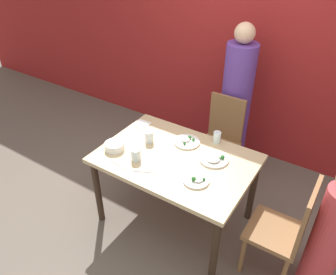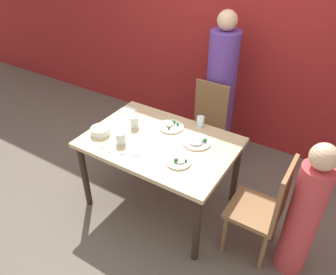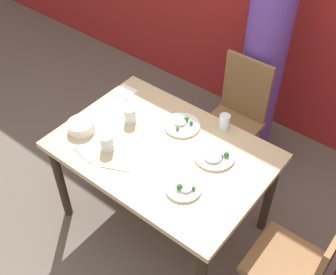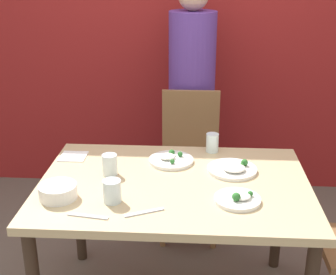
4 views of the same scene
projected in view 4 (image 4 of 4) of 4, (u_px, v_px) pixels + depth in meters
wall_back at (185, 18)px, 3.48m from camera, size 10.00×0.06×2.70m
dining_table at (174, 197)px, 2.31m from camera, size 1.32×0.92×0.75m
chair_adult_spot at (190, 160)px, 3.11m from camera, size 0.40×0.40×0.96m
person_adult at (191, 109)px, 3.32m from camera, size 0.32×0.32×1.65m
bowl_curry at (58, 191)px, 2.12m from camera, size 0.17×0.17×0.07m
plate_rice_adult at (238, 199)px, 2.09m from camera, size 0.21×0.21×0.06m
plate_rice_child at (233, 169)px, 2.39m from camera, size 0.25×0.25×0.05m
plate_noodles at (171, 159)px, 2.50m from camera, size 0.24×0.24×0.05m
glass_water_tall at (110, 165)px, 2.34m from camera, size 0.08×0.08×0.11m
glass_water_short at (112, 191)px, 2.08m from camera, size 0.08×0.08×0.10m
glass_water_center at (212, 143)px, 2.62m from camera, size 0.07×0.07×0.11m
napkin_folded at (73, 156)px, 2.56m from camera, size 0.14×0.14×0.01m
fork_steel at (144, 212)px, 2.00m from camera, size 0.17×0.09×0.01m
spoon_steel at (88, 216)px, 1.98m from camera, size 0.18×0.05×0.01m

